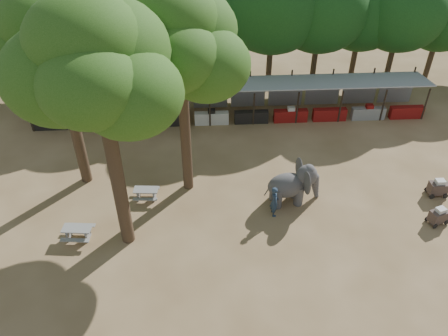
{
  "coord_description": "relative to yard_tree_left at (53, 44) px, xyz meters",
  "views": [
    {
      "loc": [
        -2.12,
        -13.66,
        16.13
      ],
      "look_at": [
        -1.0,
        5.0,
        2.0
      ],
      "focal_mm": 35.0,
      "sensor_mm": 36.0,
      "label": 1
    }
  ],
  "objects": [
    {
      "name": "ground",
      "position": [
        9.13,
        -7.19,
        -8.2
      ],
      "size": [
        100.0,
        100.0,
        0.0
      ],
      "primitive_type": "plane",
      "color": "brown",
      "rests_on": "ground"
    },
    {
      "name": "vendor_stalls",
      "position": [
        9.13,
        6.65,
        -7.02
      ],
      "size": [
        28.0,
        2.99,
        2.8
      ],
      "color": "#96989D",
      "rests_on": "ground"
    },
    {
      "name": "yard_tree_left",
      "position": [
        0.0,
        0.0,
        0.0
      ],
      "size": [
        7.1,
        6.9,
        11.02
      ],
      "color": "#332316",
      "rests_on": "ground"
    },
    {
      "name": "yard_tree_center",
      "position": [
        3.0,
        -5.0,
        1.01
      ],
      "size": [
        7.1,
        6.9,
        12.04
      ],
      "color": "#332316",
      "rests_on": "ground"
    },
    {
      "name": "yard_tree_back",
      "position": [
        6.0,
        -1.0,
        0.34
      ],
      "size": [
        7.1,
        6.9,
        11.36
      ],
      "color": "#332316",
      "rests_on": "ground"
    },
    {
      "name": "backdrop_trees",
      "position": [
        9.13,
        11.81,
        -2.69
      ],
      "size": [
        46.46,
        5.95,
        8.33
      ],
      "color": "#332316",
      "rests_on": "ground"
    },
    {
      "name": "elephant",
      "position": [
        11.89,
        -2.76,
        -7.03
      ],
      "size": [
        3.12,
        2.35,
        2.35
      ],
      "rotation": [
        0.0,
        0.0,
        0.13
      ],
      "color": "#423F3F",
      "rests_on": "ground"
    },
    {
      "name": "handler",
      "position": [
        10.7,
        -3.81,
        -7.29
      ],
      "size": [
        0.49,
        0.69,
        1.83
      ],
      "primitive_type": "imported",
      "rotation": [
        0.0,
        0.0,
        1.66
      ],
      "color": "#26384C",
      "rests_on": "ground"
    },
    {
      "name": "picnic_table_near",
      "position": [
        0.65,
        -4.98,
        -7.73
      ],
      "size": [
        1.57,
        1.44,
        0.72
      ],
      "rotation": [
        0.0,
        0.0,
        -0.11
      ],
      "color": "gray",
      "rests_on": "ground"
    },
    {
      "name": "picnic_table_far",
      "position": [
        3.8,
        -2.12,
        -7.76
      ],
      "size": [
        1.43,
        1.31,
        0.67
      ],
      "rotation": [
        0.0,
        0.0,
        -0.08
      ],
      "color": "gray",
      "rests_on": "ground"
    },
    {
      "name": "cart_front",
      "position": [
        19.15,
        -4.97,
        -7.71
      ],
      "size": [
        1.18,
        0.96,
        1.0
      ],
      "rotation": [
        0.0,
        0.0,
        0.32
      ],
      "color": "#3B2C26",
      "rests_on": "ground"
    },
    {
      "name": "cart_back",
      "position": [
        20.13,
        -2.76,
        -7.68
      ],
      "size": [
        1.08,
        0.71,
        1.06
      ],
      "rotation": [
        0.0,
        0.0,
        0.0
      ],
      "color": "#3B2C26",
      "rests_on": "ground"
    }
  ]
}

